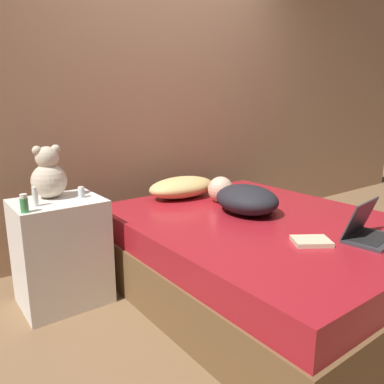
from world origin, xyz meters
name	(u,v)px	position (x,y,z in m)	size (l,w,h in m)	color
ground_plane	(259,289)	(0.00, 0.00, 0.00)	(12.00, 12.00, 0.00)	brown
wall_back	(157,91)	(0.00, 1.24, 1.30)	(8.00, 0.06, 2.60)	tan
bed	(260,255)	(0.00, 0.00, 0.24)	(1.54, 1.91, 0.49)	brown
nightstand	(61,252)	(-1.08, 0.63, 0.33)	(0.50, 0.42, 0.65)	silver
pillow	(182,187)	(-0.09, 0.75, 0.57)	(0.56, 0.33, 0.16)	tan
person_lying	(242,198)	(0.02, 0.20, 0.59)	(0.43, 0.67, 0.19)	black
laptop	(367,231)	(0.17, -0.59, 0.54)	(0.34, 0.25, 0.21)	#333338
teddy_bear	(49,175)	(-1.09, 0.71, 0.79)	(0.21, 0.21, 0.32)	beige
bottle_green	(24,204)	(-1.29, 0.47, 0.70)	(0.04, 0.04, 0.10)	#3D8E4C
bottle_clear	(81,192)	(-0.94, 0.60, 0.68)	(0.04, 0.04, 0.07)	silver
bottle_white	(35,197)	(-1.21, 0.56, 0.70)	(0.03, 0.03, 0.11)	white
book	(311,241)	(-0.12, -0.45, 0.51)	(0.24, 0.22, 0.02)	#C6B793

